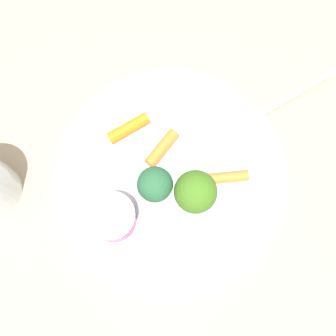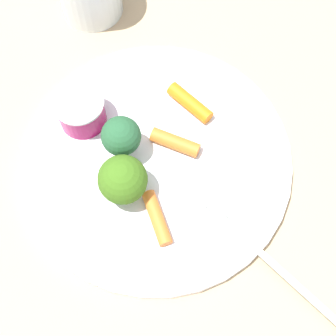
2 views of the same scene
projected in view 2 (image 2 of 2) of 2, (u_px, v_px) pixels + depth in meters
The scene contains 9 objects.
ground_plane at pixel (156, 164), 0.53m from camera, with size 2.40×2.40×0.00m, color tan.
plate at pixel (156, 161), 0.52m from camera, with size 0.28×0.28×0.01m, color white.
sauce_cup at pixel (81, 111), 0.52m from camera, with size 0.05×0.05×0.04m.
broccoli_floret_0 at pixel (123, 180), 0.48m from camera, with size 0.05×0.05×0.06m.
broccoli_floret_1 at pixel (121, 136), 0.49m from camera, with size 0.04×0.04×0.05m.
carrot_stick_0 at pixel (175, 142), 0.52m from camera, with size 0.01×0.01×0.05m, color orange.
carrot_stick_1 at pixel (157, 218), 0.49m from camera, with size 0.01×0.01×0.05m, color orange.
carrot_stick_2 at pixel (190, 103), 0.53m from camera, with size 0.02×0.02×0.05m, color orange.
fork at pixel (277, 268), 0.47m from camera, with size 0.13×0.15×0.00m.
Camera 2 is at (0.21, 0.03, 0.49)m, focal length 54.12 mm.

